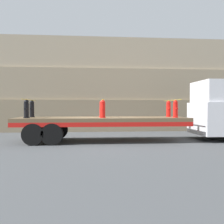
{
  "coord_description": "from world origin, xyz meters",
  "views": [
    {
      "loc": [
        -0.57,
        -12.13,
        1.64
      ],
      "look_at": [
        0.47,
        0.0,
        1.42
      ],
      "focal_mm": 40.0,
      "sensor_mm": 36.0,
      "label": 1
    }
  ],
  "objects_px": {
    "fire_hydrant_red_near_1": "(103,109)",
    "fire_hydrant_red_near_2": "(175,109)",
    "fire_hydrant_red_far_2": "(169,109)",
    "fire_hydrant_black_far_0": "(32,109)",
    "fire_hydrant_black_near_0": "(26,109)",
    "truck_cab": "(220,111)",
    "fire_hydrant_red_far_1": "(102,109)",
    "flatbed_trailer": "(90,122)"
  },
  "relations": [
    {
      "from": "flatbed_trailer",
      "to": "fire_hydrant_black_far_0",
      "type": "relative_size",
      "value": 9.77
    },
    {
      "from": "fire_hydrant_red_near_1",
      "to": "fire_hydrant_red_near_2",
      "type": "distance_m",
      "value": 3.48
    },
    {
      "from": "fire_hydrant_red_near_1",
      "to": "fire_hydrant_red_far_1",
      "type": "distance_m",
      "value": 1.07
    },
    {
      "from": "truck_cab",
      "to": "fire_hydrant_red_far_2",
      "type": "relative_size",
      "value": 3.56
    },
    {
      "from": "fire_hydrant_red_far_2",
      "to": "fire_hydrant_red_near_1",
      "type": "bearing_deg",
      "value": -162.97
    },
    {
      "from": "fire_hydrant_black_far_0",
      "to": "fire_hydrant_red_near_1",
      "type": "height_order",
      "value": "same"
    },
    {
      "from": "fire_hydrant_black_near_0",
      "to": "fire_hydrant_red_far_1",
      "type": "relative_size",
      "value": 1.0
    },
    {
      "from": "fire_hydrant_red_near_2",
      "to": "truck_cab",
      "type": "bearing_deg",
      "value": 11.98
    },
    {
      "from": "fire_hydrant_black_far_0",
      "to": "fire_hydrant_black_near_0",
      "type": "bearing_deg",
      "value": -90.0
    },
    {
      "from": "fire_hydrant_red_near_1",
      "to": "fire_hydrant_red_near_2",
      "type": "bearing_deg",
      "value": 0.0
    },
    {
      "from": "fire_hydrant_black_near_0",
      "to": "fire_hydrant_black_far_0",
      "type": "bearing_deg",
      "value": 90.0
    },
    {
      "from": "fire_hydrant_black_near_0",
      "to": "fire_hydrant_black_far_0",
      "type": "relative_size",
      "value": 1.0
    },
    {
      "from": "flatbed_trailer",
      "to": "fire_hydrant_red_near_1",
      "type": "distance_m",
      "value": 1.03
    },
    {
      "from": "truck_cab",
      "to": "flatbed_trailer",
      "type": "relative_size",
      "value": 0.36
    },
    {
      "from": "fire_hydrant_black_far_0",
      "to": "fire_hydrant_red_far_1",
      "type": "height_order",
      "value": "same"
    },
    {
      "from": "fire_hydrant_black_near_0",
      "to": "fire_hydrant_red_far_2",
      "type": "relative_size",
      "value": 1.0
    },
    {
      "from": "fire_hydrant_black_far_0",
      "to": "fire_hydrant_red_far_1",
      "type": "xyz_separation_m",
      "value": [
        3.48,
        0.0,
        0.0
      ]
    },
    {
      "from": "flatbed_trailer",
      "to": "fire_hydrant_black_far_0",
      "type": "xyz_separation_m",
      "value": [
        -2.88,
        0.53,
        0.64
      ]
    },
    {
      "from": "fire_hydrant_black_near_0",
      "to": "fire_hydrant_black_far_0",
      "type": "distance_m",
      "value": 1.07
    },
    {
      "from": "flatbed_trailer",
      "to": "fire_hydrant_red_far_2",
      "type": "distance_m",
      "value": 4.16
    },
    {
      "from": "flatbed_trailer",
      "to": "fire_hydrant_black_far_0",
      "type": "distance_m",
      "value": 2.99
    },
    {
      "from": "fire_hydrant_red_far_2",
      "to": "truck_cab",
      "type": "bearing_deg",
      "value": -11.98
    },
    {
      "from": "fire_hydrant_black_near_0",
      "to": "fire_hydrant_red_far_2",
      "type": "distance_m",
      "value": 7.04
    },
    {
      "from": "flatbed_trailer",
      "to": "fire_hydrant_red_far_2",
      "type": "bearing_deg",
      "value": 7.44
    },
    {
      "from": "truck_cab",
      "to": "fire_hydrant_red_far_1",
      "type": "distance_m",
      "value": 6.01
    },
    {
      "from": "fire_hydrant_red_far_1",
      "to": "fire_hydrant_red_near_2",
      "type": "distance_m",
      "value": 3.64
    },
    {
      "from": "fire_hydrant_black_near_0",
      "to": "fire_hydrant_red_far_2",
      "type": "xyz_separation_m",
      "value": [
        6.95,
        1.07,
        0.0
      ]
    },
    {
      "from": "fire_hydrant_red_far_2",
      "to": "fire_hydrant_black_near_0",
      "type": "bearing_deg",
      "value": -171.29
    },
    {
      "from": "fire_hydrant_red_far_1",
      "to": "fire_hydrant_red_near_2",
      "type": "xyz_separation_m",
      "value": [
        3.48,
        -1.07,
        0.0
      ]
    },
    {
      "from": "fire_hydrant_red_near_1",
      "to": "fire_hydrant_red_near_2",
      "type": "height_order",
      "value": "same"
    },
    {
      "from": "fire_hydrant_red_near_1",
      "to": "fire_hydrant_red_far_2",
      "type": "xyz_separation_m",
      "value": [
        3.48,
        1.07,
        0.0
      ]
    },
    {
      "from": "fire_hydrant_red_near_2",
      "to": "fire_hydrant_red_far_2",
      "type": "xyz_separation_m",
      "value": [
        0.0,
        1.07,
        0.0
      ]
    },
    {
      "from": "fire_hydrant_black_near_0",
      "to": "fire_hydrant_red_far_2",
      "type": "bearing_deg",
      "value": 8.71
    },
    {
      "from": "fire_hydrant_black_near_0",
      "to": "fire_hydrant_red_near_2",
      "type": "bearing_deg",
      "value": 0.0
    },
    {
      "from": "truck_cab",
      "to": "fire_hydrant_red_near_1",
      "type": "height_order",
      "value": "truck_cab"
    },
    {
      "from": "fire_hydrant_red_near_1",
      "to": "fire_hydrant_red_near_2",
      "type": "xyz_separation_m",
      "value": [
        3.48,
        0.0,
        0.0
      ]
    },
    {
      "from": "fire_hydrant_red_far_2",
      "to": "fire_hydrant_black_far_0",
      "type": "bearing_deg",
      "value": 180.0
    },
    {
      "from": "fire_hydrant_black_near_0",
      "to": "fire_hydrant_red_far_1",
      "type": "height_order",
      "value": "same"
    },
    {
      "from": "fire_hydrant_black_near_0",
      "to": "fire_hydrant_red_far_2",
      "type": "height_order",
      "value": "same"
    },
    {
      "from": "fire_hydrant_red_near_1",
      "to": "fire_hydrant_red_far_1",
      "type": "height_order",
      "value": "same"
    },
    {
      "from": "fire_hydrant_black_far_0",
      "to": "fire_hydrant_red_far_1",
      "type": "bearing_deg",
      "value": 0.0
    },
    {
      "from": "fire_hydrant_red_far_1",
      "to": "fire_hydrant_red_far_2",
      "type": "relative_size",
      "value": 1.0
    }
  ]
}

